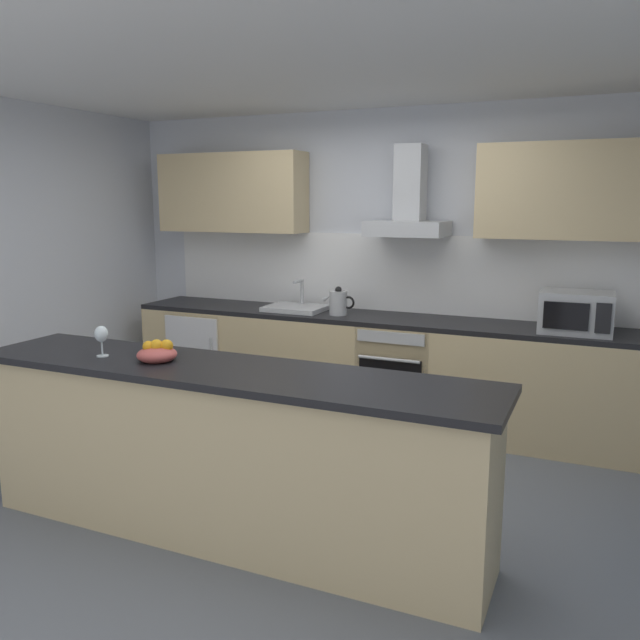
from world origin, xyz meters
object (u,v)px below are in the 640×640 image
at_px(sink, 296,307).
at_px(wine_glass, 101,335).
at_px(range_hood, 409,207).
at_px(refrigerator, 210,354).
at_px(kettle, 338,302).
at_px(fruit_bowl, 157,353).
at_px(oven, 400,371).
at_px(microwave, 576,312).

height_order(sink, wine_glass, sink).
height_order(range_hood, wine_glass, range_hood).
relative_size(refrigerator, kettle, 2.94).
height_order(kettle, range_hood, range_hood).
bearing_deg(fruit_bowl, sink, 95.47).
relative_size(oven, range_hood, 1.11).
relative_size(sink, range_hood, 0.69).
xyz_separation_m(oven, microwave, (1.31, -0.03, 0.59)).
bearing_deg(oven, fruit_bowl, -109.16).
height_order(oven, range_hood, range_hood).
bearing_deg(sink, refrigerator, -179.13).
distance_m(sink, wine_glass, 2.22).
bearing_deg(range_hood, refrigerator, -175.92).
height_order(sink, kettle, sink).
bearing_deg(microwave, kettle, -179.82).
height_order(kettle, wine_glass, wine_glass).
bearing_deg(refrigerator, range_hood, 4.08).
height_order(oven, sink, sink).
height_order(microwave, wine_glass, microwave).
relative_size(refrigerator, sink, 1.70).
distance_m(kettle, wine_glass, 2.24).
bearing_deg(refrigerator, oven, 0.08).
xyz_separation_m(microwave, fruit_bowl, (-2.06, -2.13, -0.04)).
height_order(refrigerator, range_hood, range_hood).
xyz_separation_m(refrigerator, sink, (0.90, 0.01, 0.50)).
height_order(kettle, fruit_bowl, kettle).
bearing_deg(sink, microwave, -0.98).
bearing_deg(wine_glass, kettle, 75.46).
relative_size(microwave, wine_glass, 2.81).
bearing_deg(oven, kettle, -176.42).
xyz_separation_m(oven, wine_glass, (-1.10, -2.20, 0.63)).
relative_size(oven, refrigerator, 0.94).
relative_size(sink, kettle, 1.73).
relative_size(kettle, range_hood, 0.40).
bearing_deg(sink, fruit_bowl, -84.53).
xyz_separation_m(refrigerator, range_hood, (1.85, 0.13, 1.36)).
xyz_separation_m(kettle, wine_glass, (-0.56, -2.16, 0.09)).
bearing_deg(wine_glass, sink, 86.28).
bearing_deg(kettle, range_hood, 16.85).
relative_size(refrigerator, range_hood, 1.18).
relative_size(microwave, sink, 1.00).
bearing_deg(microwave, range_hood, 173.15).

